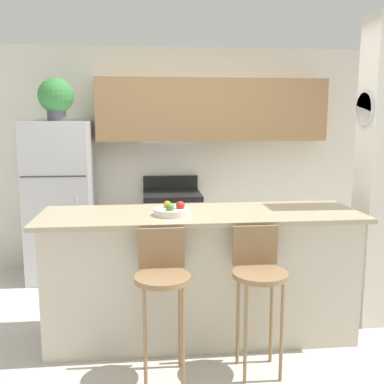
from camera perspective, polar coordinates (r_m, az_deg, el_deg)
name	(u,v)px	position (r m, az deg, el deg)	size (l,w,h in m)	color
ground_plane	(201,335)	(3.83, 1.12, -17.64)	(14.00, 14.00, 0.00)	beige
wall_back	(193,139)	(5.29, 0.09, 6.75)	(5.60, 0.38, 2.55)	silver
pillar_right	(382,174)	(4.05, 23.02, 2.07)	(0.38, 0.32, 2.55)	silver
counter_bar	(201,274)	(3.63, 1.14, -10.41)	(2.49, 0.76, 1.02)	beige
refrigerator	(61,201)	(5.09, -16.31, -1.04)	(0.68, 0.71, 1.71)	silver
stove_range	(172,231)	(5.16, -2.52, -5.03)	(0.64, 0.61, 1.07)	silver
bar_stool_left	(162,280)	(3.04, -3.77, -11.10)	(0.37, 0.37, 1.00)	olive
bar_stool_right	(259,276)	(3.13, 8.47, -10.57)	(0.37, 0.37, 1.00)	olive
potted_plant_on_fridge	(56,97)	(5.02, -16.90, 11.45)	(0.37, 0.37, 0.45)	#4C4C51
fruit_bowl	(172,211)	(3.39, -2.51, -2.39)	(0.28, 0.28, 0.11)	silver
trash_bin	(113,265)	(4.95, -10.00, -9.07)	(0.28, 0.28, 0.38)	black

